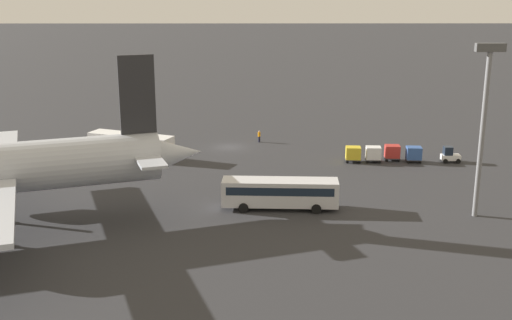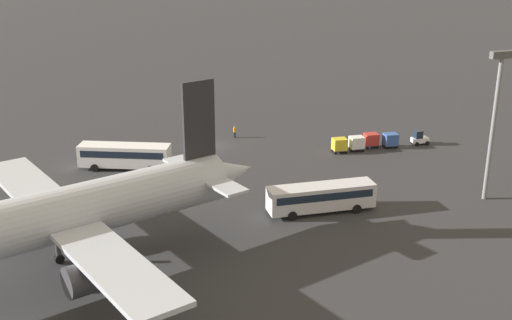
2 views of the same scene
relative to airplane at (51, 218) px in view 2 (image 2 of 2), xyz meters
name	(u,v)px [view 2 (image 2 of 2)]	position (x,y,z in m)	size (l,w,h in m)	color
ground_plane	(211,146)	(-21.82, -32.99, -6.06)	(600.00, 600.00, 0.00)	#2D2D30
airplane	(51,218)	(0.00, 0.00, 0.00)	(41.72, 35.80, 16.10)	#B2B7C1
shuttle_bus_near	(125,155)	(-8.92, -27.22, -4.11)	(12.00, 7.09, 3.24)	white
shuttle_bus_far	(321,196)	(-28.02, -6.94, -4.19)	(12.06, 3.54, 3.11)	silver
baggage_tug	(419,138)	(-50.96, -24.87, -5.11)	(2.42, 1.66, 2.10)	white
worker_person	(235,132)	(-26.15, -35.98, -5.18)	(0.38, 0.38, 1.74)	#1E1E2D
cargo_cart_blue	(390,139)	(-46.24, -24.82, -4.86)	(2.11, 1.82, 2.06)	#38383D
cargo_cart_red	(371,139)	(-43.60, -25.66, -4.86)	(2.11, 1.82, 2.06)	#38383D
cargo_cart_white	(357,143)	(-40.96, -24.90, -4.86)	(2.11, 1.82, 2.06)	#38383D
cargo_cart_yellow	(340,144)	(-38.32, -24.87, -4.86)	(2.11, 1.82, 2.06)	#38383D
light_pole	(495,111)	(-47.53, -4.69, 4.51)	(2.80, 0.70, 17.18)	slate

